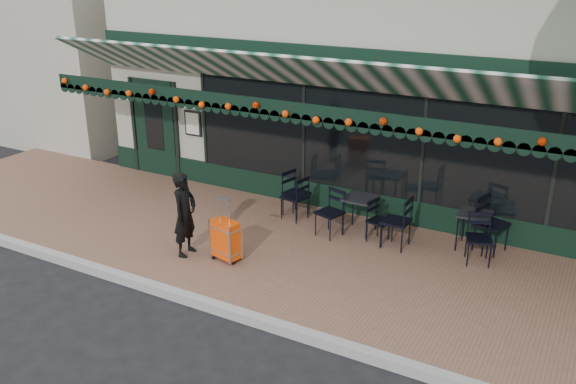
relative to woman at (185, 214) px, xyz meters
The scene contains 16 objects.
ground 2.14m from the woman, 30.72° to the right, with size 80.00×80.00×0.00m, color black.
sidewalk 2.11m from the woman, 30.81° to the left, with size 18.00×4.00×0.15m, color brown.
curb 2.15m from the woman, 32.70° to the right, with size 18.00×0.16×0.15m, color #9E9E99.
restaurant_building 7.18m from the woman, 76.20° to the left, with size 12.00×9.60×4.50m.
neighbor_building_left 13.40m from the woman, 148.26° to the left, with size 12.00×8.00×4.80m, color #A6A192.
woman is the anchor object (origin of this frame).
suitcase 0.81m from the woman, 10.55° to the left, with size 0.52×0.37×1.09m.
cafe_table_a 4.90m from the woman, 31.14° to the left, with size 0.54×0.54×0.66m.
cafe_table_b 3.14m from the woman, 44.94° to the left, with size 0.55×0.55×0.68m.
chair_a_left 3.59m from the woman, 33.30° to the left, with size 0.46×0.46×0.93m, color black, non-canonical shape.
chair_a_right 5.17m from the woman, 30.12° to the left, with size 0.49×0.49×0.97m, color black, non-canonical shape.
chair_a_front 4.85m from the woman, 24.95° to the left, with size 0.42×0.42×0.84m, color black, non-canonical shape.
chair_b_left 2.39m from the woman, 67.84° to the left, with size 0.44×0.44×0.87m, color black, non-canonical shape.
chair_b_right 3.38m from the woman, 36.67° to the left, with size 0.39×0.39×0.77m, color black, non-canonical shape.
chair_b_front 2.59m from the woman, 45.48° to the left, with size 0.43×0.43×0.86m, color black, non-canonical shape.
chair_solo 2.53m from the woman, 70.69° to the left, with size 0.44×0.44×0.88m, color black, non-canonical shape.
Camera 1 is at (4.30, -6.32, 4.84)m, focal length 38.00 mm.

